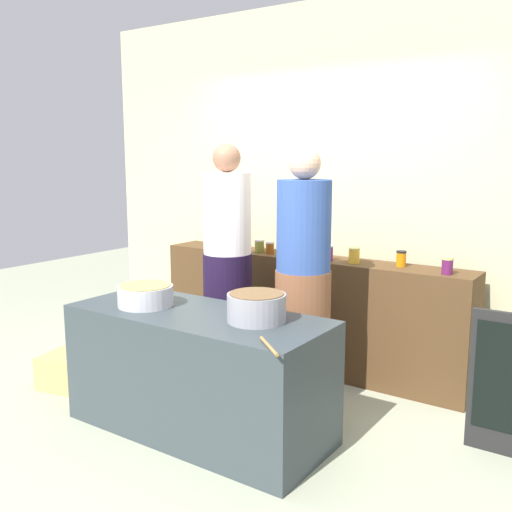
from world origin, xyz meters
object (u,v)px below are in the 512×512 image
object	(u,v)px
preserve_jar_6	(401,259)
preserve_jar_7	(447,266)
wooden_spoon	(269,346)
preserve_jar_3	(270,248)
cooking_pot_left	(146,295)
preserve_jar_4	(329,253)
chalkboard_sign	(510,385)
cook_in_cap	(303,295)
cook_with_tongs	(228,275)
preserve_jar_5	(354,255)
bread_crate	(72,371)
preserve_jar_0	(226,240)
preserve_jar_2	(260,246)
preserve_jar_1	(230,241)
cooking_pot_center	(257,307)

from	to	relation	value
preserve_jar_6	preserve_jar_7	bearing A→B (deg)	-13.78
preserve_jar_7	wooden_spoon	bearing A→B (deg)	-104.12
preserve_jar_3	cooking_pot_left	xyz separation A→B (m)	(-0.06, -1.40, -0.14)
preserve_jar_4	chalkboard_sign	bearing A→B (deg)	-20.42
preserve_jar_4	chalkboard_sign	distance (m)	1.67
wooden_spoon	preserve_jar_4	bearing A→B (deg)	107.27
cook_in_cap	chalkboard_sign	bearing A→B (deg)	5.90
preserve_jar_3	cooking_pot_left	world-z (taller)	preserve_jar_3
preserve_jar_6	cook_with_tongs	world-z (taller)	cook_with_tongs
preserve_jar_5	preserve_jar_7	world-z (taller)	same
preserve_jar_7	bread_crate	world-z (taller)	preserve_jar_7
preserve_jar_4	preserve_jar_6	distance (m)	0.56
preserve_jar_5	preserve_jar_6	xyz separation A→B (m)	(0.35, 0.06, 0.00)
preserve_jar_4	cook_in_cap	distance (m)	0.72
preserve_jar_7	chalkboard_sign	world-z (taller)	preserve_jar_7
preserve_jar_5	wooden_spoon	size ratio (longest dim) A/B	0.41
preserve_jar_0	preserve_jar_7	xyz separation A→B (m)	(2.03, -0.13, 0.00)
preserve_jar_3	cook_in_cap	size ratio (longest dim) A/B	0.06
preserve_jar_6	cook_in_cap	bearing A→B (deg)	-117.01
preserve_jar_2	cook_with_tongs	distance (m)	0.56
cook_in_cap	preserve_jar_0	bearing A→B (deg)	147.47
wooden_spoon	cook_with_tongs	size ratio (longest dim) A/B	0.16
preserve_jar_4	preserve_jar_5	world-z (taller)	preserve_jar_4
preserve_jar_3	preserve_jar_4	size ratio (longest dim) A/B	0.80
cooking_pot_left	bread_crate	xyz separation A→B (m)	(-0.86, 0.05, -0.73)
preserve_jar_5	cooking_pot_left	size ratio (longest dim) A/B	0.33
preserve_jar_1	preserve_jar_4	distance (m)	1.01
preserve_jar_2	preserve_jar_5	bearing A→B (deg)	-0.45
bread_crate	chalkboard_sign	world-z (taller)	chalkboard_sign
preserve_jar_4	cooking_pot_left	distance (m)	1.52
preserve_jar_1	preserve_jar_2	bearing A→B (deg)	-3.53
preserve_jar_6	preserve_jar_7	size ratio (longest dim) A/B	1.01
preserve_jar_6	cooking_pot_left	size ratio (longest dim) A/B	0.33
preserve_jar_7	cook_with_tongs	distance (m)	1.62
preserve_jar_5	bread_crate	bearing A→B (deg)	-141.10
preserve_jar_6	cook_in_cap	size ratio (longest dim) A/B	0.07
wooden_spoon	cooking_pot_center	bearing A→B (deg)	131.84
preserve_jar_7	cooking_pot_center	world-z (taller)	preserve_jar_7
cooking_pot_left	cook_with_tongs	distance (m)	0.88
preserve_jar_0	bread_crate	world-z (taller)	preserve_jar_0
preserve_jar_0	cook_with_tongs	size ratio (longest dim) A/B	0.06
cooking_pot_left	bread_crate	bearing A→B (deg)	176.37
preserve_jar_1	preserve_jar_6	distance (m)	1.56
preserve_jar_7	cooking_pot_left	size ratio (longest dim) A/B	0.33
preserve_jar_3	wooden_spoon	xyz separation A→B (m)	(1.07, -1.65, -0.19)
preserve_jar_3	cooking_pot_center	distance (m)	1.50
preserve_jar_0	cooking_pot_left	xyz separation A→B (m)	(0.49, -1.51, -0.14)
preserve_jar_1	bread_crate	bearing A→B (deg)	-108.92
preserve_jar_4	cooking_pot_left	bearing A→B (deg)	-113.95
cook_with_tongs	preserve_jar_2	bearing A→B (deg)	96.91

